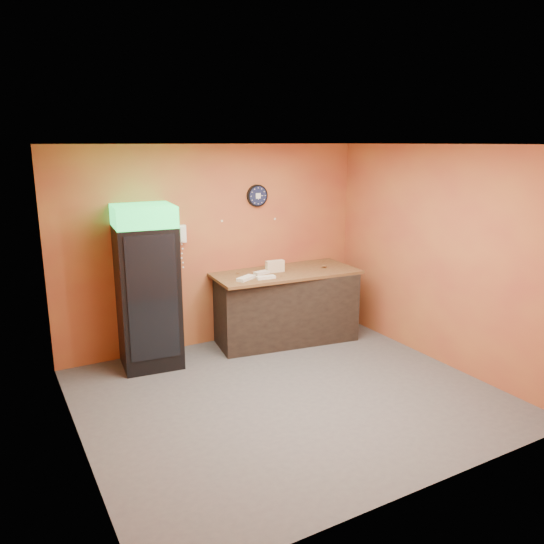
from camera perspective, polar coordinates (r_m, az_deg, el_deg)
floor at (r=6.24m, az=1.73°, el=-13.09°), size 4.50×4.50×0.00m
back_wall at (r=7.49m, az=-6.06°, el=2.78°), size 4.50×0.02×2.80m
left_wall at (r=5.02m, az=-20.84°, el=-3.61°), size 0.02×4.00×2.80m
right_wall at (r=7.14m, az=17.52°, el=1.67°), size 0.02×4.00×2.80m
ceiling at (r=5.57m, az=1.95°, el=13.56°), size 4.50×4.00×0.02m
beverage_cooler at (r=6.86m, az=-13.11°, el=-1.85°), size 0.80×0.81×2.08m
prep_counter at (r=7.71m, az=1.35°, el=-3.76°), size 2.09×1.17×0.99m
wall_clock at (r=7.64m, az=-1.59°, el=8.21°), size 0.32×0.06×0.32m
wall_phone at (r=7.22m, az=-9.76°, el=4.07°), size 0.13×0.11×0.24m
butcher_paper at (r=7.57m, az=1.38°, el=-0.05°), size 2.14×1.10×0.04m
sub_roll_stack at (r=7.50m, az=0.32°, el=0.62°), size 0.27×0.12×0.17m
wrapped_sandwich_left at (r=7.10m, az=-2.81°, el=-0.66°), size 0.31×0.24×0.04m
wrapped_sandwich_mid at (r=7.15m, az=-0.68°, el=-0.57°), size 0.27×0.13×0.04m
wrapped_sandwich_right at (r=7.42m, az=-0.99°, el=-0.03°), size 0.28×0.15×0.04m
kitchen_tool at (r=7.52m, az=-0.21°, el=0.23°), size 0.06×0.06×0.06m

